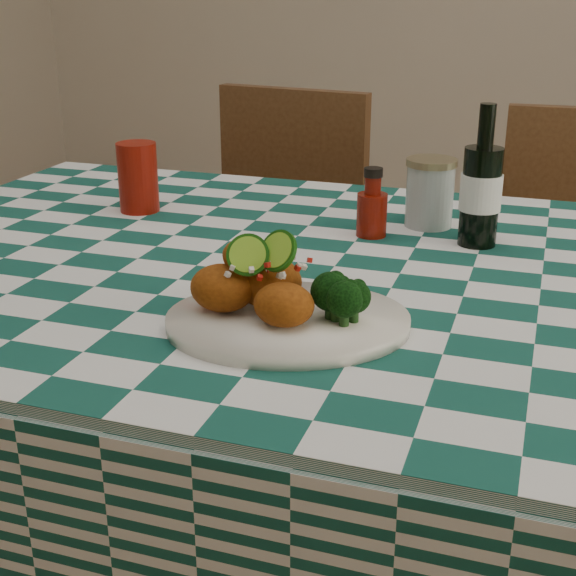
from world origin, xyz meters
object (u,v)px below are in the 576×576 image
(ketchup_bottle, at_px, (372,202))
(wooden_chair_left, at_px, (260,278))
(plate, at_px, (288,322))
(red_tumbler, at_px, (138,177))
(dining_table, at_px, (330,480))
(fried_chicken_pile, at_px, (268,275))
(mason_jar, at_px, (430,193))
(beer_bottle, at_px, (482,176))

(ketchup_bottle, relative_size, wooden_chair_left, 0.13)
(plate, height_order, red_tumbler, red_tumbler)
(dining_table, height_order, plate, plate)
(fried_chicken_pile, distance_m, red_tumbler, 0.60)
(plate, bearing_deg, fried_chicken_pile, 180.00)
(red_tumbler, xyz_separation_m, mason_jar, (0.54, 0.08, -0.00))
(plate, bearing_deg, ketchup_bottle, 88.35)
(mason_jar, height_order, wooden_chair_left, wooden_chair_left)
(ketchup_bottle, bearing_deg, dining_table, -95.92)
(fried_chicken_pile, height_order, beer_bottle, beer_bottle)
(mason_jar, relative_size, wooden_chair_left, 0.13)
(plate, relative_size, ketchup_bottle, 2.62)
(dining_table, distance_m, plate, 0.47)
(plate, bearing_deg, beer_bottle, 65.91)
(mason_jar, bearing_deg, beer_bottle, -40.88)
(fried_chicken_pile, xyz_separation_m, ketchup_bottle, (0.04, 0.42, -0.01))
(dining_table, distance_m, ketchup_bottle, 0.48)
(fried_chicken_pile, relative_size, mason_jar, 1.30)
(dining_table, height_order, wooden_chair_left, wooden_chair_left)
(ketchup_bottle, bearing_deg, beer_bottle, 2.61)
(red_tumbler, bearing_deg, plate, -44.23)
(fried_chicken_pile, relative_size, wooden_chair_left, 0.17)
(red_tumbler, height_order, mason_jar, red_tumbler)
(dining_table, relative_size, mason_jar, 13.60)
(red_tumbler, xyz_separation_m, ketchup_bottle, (0.46, -0.01, -0.01))
(plate, xyz_separation_m, beer_bottle, (0.19, 0.43, 0.11))
(plate, xyz_separation_m, wooden_chair_left, (-0.40, 0.96, -0.33))
(red_tumbler, xyz_separation_m, wooden_chair_left, (0.05, 0.52, -0.39))
(ketchup_bottle, bearing_deg, wooden_chair_left, 127.33)
(ketchup_bottle, relative_size, beer_bottle, 0.51)
(dining_table, height_order, ketchup_bottle, ketchup_bottle)
(dining_table, height_order, fried_chicken_pile, fried_chicken_pile)
(fried_chicken_pile, xyz_separation_m, beer_bottle, (0.22, 0.43, 0.05))
(dining_table, xyz_separation_m, red_tumbler, (-0.44, 0.19, 0.46))
(fried_chicken_pile, distance_m, wooden_chair_left, 1.10)
(ketchup_bottle, distance_m, mason_jar, 0.12)
(dining_table, distance_m, wooden_chair_left, 0.81)
(plate, height_order, wooden_chair_left, wooden_chair_left)
(dining_table, xyz_separation_m, plate, (0.01, -0.25, 0.40))
(ketchup_bottle, bearing_deg, red_tumbler, 178.24)
(beer_bottle, bearing_deg, ketchup_bottle, -177.39)
(red_tumbler, height_order, beer_bottle, beer_bottle)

